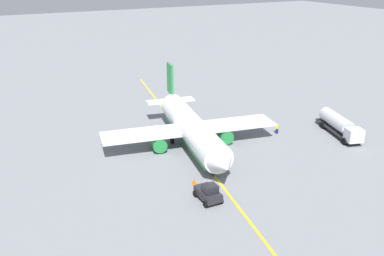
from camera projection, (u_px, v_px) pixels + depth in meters
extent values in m
plane|color=slate|center=(192.00, 146.00, 63.32)|extent=(400.00, 400.00, 0.00)
cylinder|color=white|center=(192.00, 128.00, 62.23)|extent=(23.19, 8.05, 3.95)
cube|color=#238C3D|center=(192.00, 135.00, 62.62)|extent=(21.81, 7.12, 1.11)
cone|color=white|center=(223.00, 165.00, 50.95)|extent=(3.81, 4.31, 3.79)
cone|color=white|center=(170.00, 100.00, 73.92)|extent=(4.98, 4.11, 3.36)
cube|color=#238C3D|center=(170.00, 79.00, 71.90)|extent=(3.21, 0.94, 5.20)
cube|color=white|center=(171.00, 101.00, 73.36)|extent=(3.89, 8.70, 0.24)
cube|color=white|center=(190.00, 129.00, 63.30)|extent=(9.59, 27.13, 0.36)
cylinder|color=#238C3D|center=(224.00, 135.00, 64.48)|extent=(3.53, 2.65, 2.10)
cylinder|color=#238C3D|center=(158.00, 142.00, 61.60)|extent=(3.53, 2.65, 2.10)
cylinder|color=#4C4C51|center=(214.00, 167.00, 54.43)|extent=(0.24, 0.24, 1.24)
cylinder|color=black|center=(214.00, 171.00, 54.66)|extent=(1.15, 0.59, 1.10)
cylinder|color=#4C4C51|center=(204.00, 133.00, 65.38)|extent=(0.24, 0.24, 1.24)
cylinder|color=black|center=(204.00, 136.00, 65.61)|extent=(1.15, 0.59, 1.10)
cylinder|color=#4C4C51|center=(172.00, 136.00, 63.94)|extent=(0.24, 0.24, 1.24)
cylinder|color=black|center=(172.00, 140.00, 64.17)|extent=(1.15, 0.59, 1.10)
cube|color=#2D2D33|center=(337.00, 130.00, 67.86)|extent=(10.58, 5.39, 0.30)
cube|color=silver|center=(354.00, 135.00, 63.17)|extent=(2.61, 2.88, 2.00)
cube|color=black|center=(358.00, 135.00, 62.20)|extent=(0.74, 1.96, 0.90)
cylinder|color=silver|center=(336.00, 121.00, 67.93)|extent=(7.84, 4.38, 2.30)
cylinder|color=black|center=(359.00, 140.00, 64.16)|extent=(1.15, 0.66, 1.10)
cylinder|color=black|center=(344.00, 141.00, 63.72)|extent=(1.15, 0.66, 1.10)
cylinder|color=black|center=(336.00, 124.00, 70.53)|extent=(1.15, 0.66, 1.10)
cylinder|color=black|center=(322.00, 125.00, 70.09)|extent=(1.15, 0.66, 1.10)
cube|color=#232328|center=(208.00, 194.00, 48.65)|extent=(3.65, 2.09, 0.90)
cube|color=black|center=(210.00, 189.00, 47.91)|extent=(1.44, 1.64, 0.90)
cylinder|color=black|center=(195.00, 194.00, 49.49)|extent=(0.81, 0.32, 0.80)
cylinder|color=black|center=(210.00, 190.00, 50.32)|extent=(0.81, 0.32, 0.80)
cylinder|color=black|center=(206.00, 204.00, 47.32)|extent=(0.81, 0.32, 0.80)
cylinder|color=black|center=(221.00, 200.00, 48.15)|extent=(0.81, 0.32, 0.80)
cube|color=navy|center=(277.00, 131.00, 68.07)|extent=(0.52, 0.54, 0.85)
cube|color=yellow|center=(277.00, 127.00, 67.80)|extent=(0.60, 0.63, 0.60)
sphere|color=tan|center=(278.00, 124.00, 67.64)|extent=(0.24, 0.24, 0.24)
cone|color=#F2590F|center=(207.00, 196.00, 49.28)|extent=(0.53, 0.53, 0.59)
cone|color=#F2590F|center=(194.00, 181.00, 52.39)|extent=(0.66, 0.66, 0.73)
cube|color=yellow|center=(192.00, 146.00, 63.31)|extent=(81.96, 15.49, 0.01)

